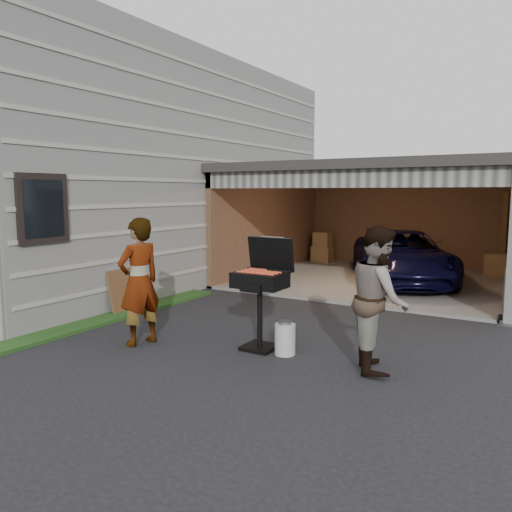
{
  "coord_description": "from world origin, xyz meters",
  "views": [
    {
      "loc": [
        4.44,
        -5.82,
        2.26
      ],
      "look_at": [
        0.02,
        1.57,
        1.15
      ],
      "focal_mm": 35.0,
      "sensor_mm": 36.0,
      "label": 1
    }
  ],
  "objects_px": {
    "man": "(379,298)",
    "propane_tank": "(285,339)",
    "plywood_panel": "(125,291)",
    "woman": "(139,282)",
    "hand_truck": "(511,315)",
    "bbq_grill": "(261,284)",
    "minivan": "(402,259)"
  },
  "relations": [
    {
      "from": "minivan",
      "to": "woman",
      "type": "relative_size",
      "value": 2.38
    },
    {
      "from": "plywood_panel",
      "to": "minivan",
      "type": "bearing_deg",
      "value": 56.96
    },
    {
      "from": "minivan",
      "to": "bbq_grill",
      "type": "relative_size",
      "value": 2.81
    },
    {
      "from": "woman",
      "to": "man",
      "type": "relative_size",
      "value": 1.03
    },
    {
      "from": "bbq_grill",
      "to": "propane_tank",
      "type": "xyz_separation_m",
      "value": [
        0.42,
        -0.06,
        -0.74
      ]
    },
    {
      "from": "minivan",
      "to": "man",
      "type": "relative_size",
      "value": 2.45
    },
    {
      "from": "man",
      "to": "propane_tank",
      "type": "xyz_separation_m",
      "value": [
        -1.28,
        -0.1,
        -0.7
      ]
    },
    {
      "from": "minivan",
      "to": "propane_tank",
      "type": "height_order",
      "value": "minivan"
    },
    {
      "from": "bbq_grill",
      "to": "man",
      "type": "bearing_deg",
      "value": 1.32
    },
    {
      "from": "propane_tank",
      "to": "plywood_panel",
      "type": "distance_m",
      "value": 3.78
    },
    {
      "from": "woman",
      "to": "hand_truck",
      "type": "relative_size",
      "value": 1.93
    },
    {
      "from": "man",
      "to": "propane_tank",
      "type": "bearing_deg",
      "value": 69.73
    },
    {
      "from": "woman",
      "to": "man",
      "type": "xyz_separation_m",
      "value": [
        3.35,
        0.78,
        -0.02
      ]
    },
    {
      "from": "man",
      "to": "hand_truck",
      "type": "height_order",
      "value": "man"
    },
    {
      "from": "minivan",
      "to": "bbq_grill",
      "type": "bearing_deg",
      "value": -117.17
    },
    {
      "from": "man",
      "to": "propane_tank",
      "type": "relative_size",
      "value": 4.23
    },
    {
      "from": "man",
      "to": "hand_truck",
      "type": "relative_size",
      "value": 1.88
    },
    {
      "from": "bbq_grill",
      "to": "plywood_panel",
      "type": "distance_m",
      "value": 3.39
    },
    {
      "from": "propane_tank",
      "to": "minivan",
      "type": "bearing_deg",
      "value": 90.45
    },
    {
      "from": "bbq_grill",
      "to": "minivan",
      "type": "bearing_deg",
      "value": 86.57
    },
    {
      "from": "woman",
      "to": "hand_truck",
      "type": "xyz_separation_m",
      "value": [
        4.66,
        3.97,
        -0.76
      ]
    },
    {
      "from": "man",
      "to": "plywood_panel",
      "type": "bearing_deg",
      "value": 59.08
    },
    {
      "from": "woman",
      "to": "man",
      "type": "height_order",
      "value": "woman"
    },
    {
      "from": "minivan",
      "to": "hand_truck",
      "type": "xyz_separation_m",
      "value": [
        2.64,
        -2.99,
        -0.44
      ]
    },
    {
      "from": "man",
      "to": "plywood_panel",
      "type": "xyz_separation_m",
      "value": [
        -5.0,
        0.53,
        -0.51
      ]
    },
    {
      "from": "plywood_panel",
      "to": "woman",
      "type": "bearing_deg",
      "value": -38.56
    },
    {
      "from": "bbq_grill",
      "to": "propane_tank",
      "type": "height_order",
      "value": "bbq_grill"
    },
    {
      "from": "bbq_grill",
      "to": "propane_tank",
      "type": "bearing_deg",
      "value": -8.47
    },
    {
      "from": "propane_tank",
      "to": "man",
      "type": "bearing_deg",
      "value": 4.56
    },
    {
      "from": "woman",
      "to": "plywood_panel",
      "type": "height_order",
      "value": "woman"
    },
    {
      "from": "minivan",
      "to": "hand_truck",
      "type": "height_order",
      "value": "minivan"
    },
    {
      "from": "minivan",
      "to": "plywood_panel",
      "type": "height_order",
      "value": "minivan"
    }
  ]
}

